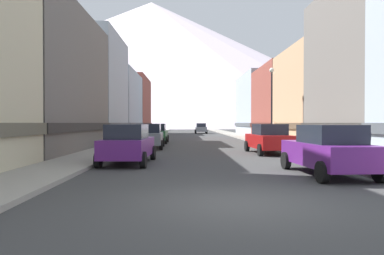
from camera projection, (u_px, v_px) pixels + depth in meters
The scene contains 24 objects.
ground_plane at pixel (238, 203), 8.09m from camera, with size 400.00×400.00×0.00m, color #393939.
sidewalk_left at pixel (144, 137), 42.95m from camera, with size 2.50×100.00×0.15m, color gray.
sidewalk_right at pixel (245, 137), 43.21m from camera, with size 2.50×100.00×0.15m, color gray.
storefront_left_1 at pixel (29, 84), 22.00m from camera, with size 7.44×12.97×8.96m.
storefront_left_2 at pixel (84, 91), 33.68m from camera, with size 7.14×10.04×10.25m.
storefront_left_3 at pixel (105, 106), 45.51m from camera, with size 8.49×12.47×8.46m.
storefront_left_4 at pixel (121, 107), 58.55m from camera, with size 9.19×12.91×9.45m.
storefront_right_1 at pixel (381, 73), 21.35m from camera, with size 6.87×8.72×10.15m.
storefront_right_2 at pixel (331, 99), 30.24m from camera, with size 8.16×9.01×8.20m.
storefront_right_3 at pixel (302, 104), 40.44m from camera, with size 10.10×11.06×8.33m.
storefront_right_4 at pixel (273, 106), 52.88m from camera, with size 9.52×13.81×9.07m.
car_left_0 at pixel (128, 144), 15.78m from camera, with size 2.18×4.45×1.78m.
car_left_1 at pixel (149, 136), 25.21m from camera, with size 2.15×4.44×1.78m.
car_left_2 at pixel (157, 133), 31.82m from camera, with size 2.06×4.40×1.78m.
car_right_0 at pixel (328, 150), 12.31m from camera, with size 2.25×4.48×1.78m.
car_right_1 at pixel (268, 139), 21.00m from camera, with size 2.24×4.48×1.78m.
car_driving_0 at pixel (201, 128), 60.62m from camera, with size 2.06×4.40×1.78m.
parking_meter_near at pixel (369, 145), 13.27m from camera, with size 0.14×0.10×1.33m.
trash_bin_right at pixel (351, 149), 15.89m from camera, with size 0.59×0.59×0.98m.
potted_plant_0 at pixel (315, 142), 22.02m from camera, with size 0.62×0.62×0.92m.
potted_plant_1 at pixel (340, 144), 18.47m from camera, with size 0.61×0.61×0.96m.
pedestrian_1 at pixel (274, 133), 29.26m from camera, with size 0.36×0.36×1.76m.
streetlamp_right at pixel (272, 95), 26.40m from camera, with size 0.36×0.36×5.86m.
mountain_backdrop at pixel (152, 64), 266.82m from camera, with size 344.02×344.02×93.84m, color silver.
Camera 1 is at (-1.25, -8.04, 1.85)m, focal length 32.69 mm.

